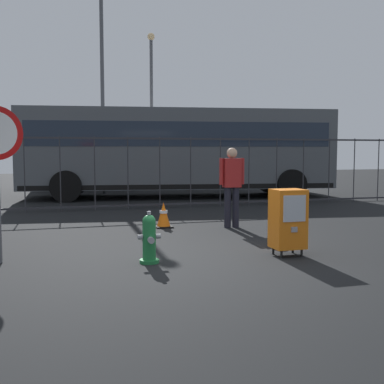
{
  "coord_description": "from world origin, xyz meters",
  "views": [
    {
      "loc": [
        -1.98,
        -6.66,
        1.59
      ],
      "look_at": [
        0.3,
        1.2,
        0.9
      ],
      "focal_mm": 44.88,
      "sensor_mm": 36.0,
      "label": 1
    }
  ],
  "objects_px": {
    "bus_far": "(156,149)",
    "street_light_near_left": "(151,98)",
    "traffic_cone": "(164,215)",
    "fire_hydrant": "(149,239)",
    "pedestrian": "(232,182)",
    "bus_near": "(178,148)",
    "newspaper_box_primary": "(288,219)",
    "street_light_near_right": "(102,71)"
  },
  "relations": [
    {
      "from": "street_light_near_left",
      "to": "street_light_near_right",
      "type": "relative_size",
      "value": 0.85
    },
    {
      "from": "traffic_cone",
      "to": "fire_hydrant",
      "type": "bearing_deg",
      "value": -106.41
    },
    {
      "from": "pedestrian",
      "to": "bus_near",
      "type": "xyz_separation_m",
      "value": [
        0.61,
        6.83,
        0.76
      ]
    },
    {
      "from": "bus_near",
      "to": "street_light_near_right",
      "type": "relative_size",
      "value": 1.35
    },
    {
      "from": "traffic_cone",
      "to": "street_light_near_right",
      "type": "height_order",
      "value": "street_light_near_right"
    },
    {
      "from": "street_light_near_left",
      "to": "traffic_cone",
      "type": "bearing_deg",
      "value": -100.21
    },
    {
      "from": "street_light_near_left",
      "to": "fire_hydrant",
      "type": "bearing_deg",
      "value": -101.56
    },
    {
      "from": "bus_near",
      "to": "street_light_near_left",
      "type": "height_order",
      "value": "street_light_near_left"
    },
    {
      "from": "pedestrian",
      "to": "traffic_cone",
      "type": "bearing_deg",
      "value": 163.31
    },
    {
      "from": "pedestrian",
      "to": "bus_near",
      "type": "height_order",
      "value": "bus_near"
    },
    {
      "from": "bus_far",
      "to": "street_light_near_left",
      "type": "bearing_deg",
      "value": 139.5
    },
    {
      "from": "bus_far",
      "to": "street_light_near_left",
      "type": "xyz_separation_m",
      "value": [
        -0.17,
        0.14,
        2.24
      ]
    },
    {
      "from": "fire_hydrant",
      "to": "traffic_cone",
      "type": "height_order",
      "value": "fire_hydrant"
    },
    {
      "from": "bus_near",
      "to": "newspaper_box_primary",
      "type": "bearing_deg",
      "value": -86.21
    },
    {
      "from": "newspaper_box_primary",
      "to": "bus_far",
      "type": "height_order",
      "value": "bus_far"
    },
    {
      "from": "bus_far",
      "to": "traffic_cone",
      "type": "bearing_deg",
      "value": -102.1
    },
    {
      "from": "traffic_cone",
      "to": "street_light_near_right",
      "type": "xyz_separation_m",
      "value": [
        -0.37,
        8.57,
        4.3
      ]
    },
    {
      "from": "newspaper_box_primary",
      "to": "bus_near",
      "type": "xyz_separation_m",
      "value": [
        0.76,
        9.62,
        1.14
      ]
    },
    {
      "from": "pedestrian",
      "to": "traffic_cone",
      "type": "distance_m",
      "value": 1.59
    },
    {
      "from": "street_light_near_left",
      "to": "street_light_near_right",
      "type": "xyz_separation_m",
      "value": [
        -2.43,
        -2.86,
        0.62
      ]
    },
    {
      "from": "newspaper_box_primary",
      "to": "pedestrian",
      "type": "distance_m",
      "value": 2.82
    },
    {
      "from": "pedestrian",
      "to": "bus_near",
      "type": "relative_size",
      "value": 0.16
    },
    {
      "from": "pedestrian",
      "to": "bus_near",
      "type": "bearing_deg",
      "value": 84.89
    },
    {
      "from": "fire_hydrant",
      "to": "bus_near",
      "type": "distance_m",
      "value": 10.03
    },
    {
      "from": "traffic_cone",
      "to": "bus_near",
      "type": "distance_m",
      "value": 6.87
    },
    {
      "from": "street_light_near_left",
      "to": "newspaper_box_primary",
      "type": "bearing_deg",
      "value": -93.3
    },
    {
      "from": "pedestrian",
      "to": "traffic_cone",
      "type": "xyz_separation_m",
      "value": [
        -1.37,
        0.41,
        -0.69
      ]
    },
    {
      "from": "pedestrian",
      "to": "street_light_near_right",
      "type": "relative_size",
      "value": 0.21
    },
    {
      "from": "traffic_cone",
      "to": "street_light_near_right",
      "type": "distance_m",
      "value": 9.6
    },
    {
      "from": "street_light_near_left",
      "to": "pedestrian",
      "type": "bearing_deg",
      "value": -93.34
    },
    {
      "from": "fire_hydrant",
      "to": "bus_far",
      "type": "relative_size",
      "value": 0.07
    },
    {
      "from": "newspaper_box_primary",
      "to": "pedestrian",
      "type": "xyz_separation_m",
      "value": [
        0.15,
        2.79,
        0.38
      ]
    },
    {
      "from": "bus_far",
      "to": "street_light_near_right",
      "type": "bearing_deg",
      "value": -134.71
    },
    {
      "from": "traffic_cone",
      "to": "bus_near",
      "type": "xyz_separation_m",
      "value": [
        1.98,
        6.42,
        1.45
      ]
    },
    {
      "from": "newspaper_box_primary",
      "to": "bus_near",
      "type": "height_order",
      "value": "bus_near"
    },
    {
      "from": "bus_far",
      "to": "newspaper_box_primary",
      "type": "bearing_deg",
      "value": -94.92
    },
    {
      "from": "pedestrian",
      "to": "bus_far",
      "type": "bearing_deg",
      "value": 85.77
    },
    {
      "from": "pedestrian",
      "to": "bus_far",
      "type": "distance_m",
      "value": 11.76
    },
    {
      "from": "newspaper_box_primary",
      "to": "street_light_near_right",
      "type": "bearing_deg",
      "value": 97.69
    },
    {
      "from": "traffic_cone",
      "to": "street_light_near_left",
      "type": "xyz_separation_m",
      "value": [
        2.06,
        11.44,
        3.69
      ]
    },
    {
      "from": "street_light_near_left",
      "to": "street_light_near_right",
      "type": "distance_m",
      "value": 3.81
    },
    {
      "from": "pedestrian",
      "to": "street_light_near_left",
      "type": "distance_m",
      "value": 12.24
    }
  ]
}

